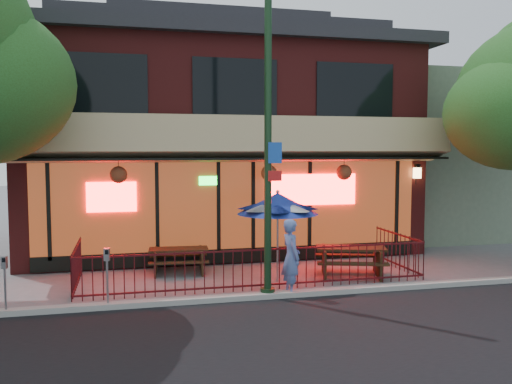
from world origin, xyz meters
TOP-DOWN VIEW (x-y plane):
  - ground at (0.00, 0.00)m, footprint 80.00×80.00m
  - curb at (0.00, -0.50)m, footprint 80.00×0.25m
  - restaurant_building at (0.00, 7.11)m, footprint 12.96×9.49m
  - neighbor_building at (9.00, 7.70)m, footprint 6.00×7.00m
  - patio_fence at (0.00, 0.50)m, footprint 8.44×2.62m
  - street_light at (0.00, -0.40)m, footprint 0.43×0.32m
  - picnic_table_left at (-1.70, 2.40)m, footprint 1.64×1.31m
  - picnic_table_right at (2.60, 1.03)m, footprint 2.09×1.83m
  - patio_umbrella at (0.60, 0.92)m, footprint 1.99×1.99m
  - pedestrian at (0.56, -0.35)m, footprint 0.47×0.67m
  - parking_meter_near at (-3.43, -0.48)m, footprint 0.13×0.12m
  - parking_meter_far at (-5.37, -0.48)m, footprint 0.13×0.11m

SIDE VIEW (x-z plane):
  - ground at x=0.00m, z-range 0.00..0.00m
  - curb at x=0.00m, z-range 0.00..0.12m
  - picnic_table_left at x=-1.70m, z-range 0.10..0.76m
  - picnic_table_right at x=2.60m, z-range 0.12..0.87m
  - patio_fence at x=0.00m, z-range 0.13..1.13m
  - parking_meter_far at x=-5.37m, z-range 0.21..1.40m
  - parking_meter_near at x=-3.43m, z-range 0.22..1.48m
  - pedestrian at x=0.56m, z-range 0.00..1.72m
  - patio_umbrella at x=0.60m, z-range 0.81..3.09m
  - neighbor_building at x=9.00m, z-range 0.00..6.00m
  - street_light at x=0.00m, z-range -0.35..6.65m
  - restaurant_building at x=0.00m, z-range 0.10..8.15m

